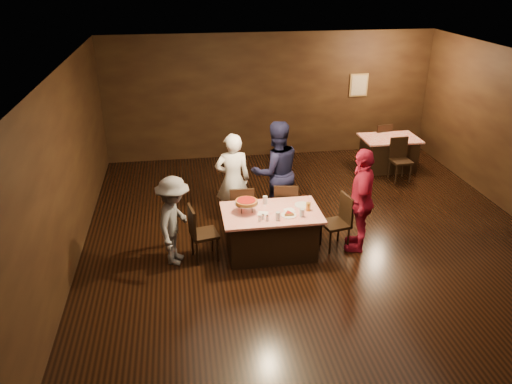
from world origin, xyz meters
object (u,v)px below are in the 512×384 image
at_px(chair_far_right, 285,206).
at_px(glass_back, 265,200).
at_px(diner_red_shirt, 361,200).
at_px(diner_white_jacket, 233,180).
at_px(main_table, 271,232).
at_px(diner_navy_hoodie, 276,172).
at_px(chair_back_near, 401,160).
at_px(glass_front_left, 278,216).
at_px(chair_end_right, 335,223).
at_px(glass_front_right, 302,213).
at_px(glass_amber, 308,207).
at_px(chair_end_left, 204,233).
at_px(back_table, 388,153).
at_px(chair_back_far, 379,141).
at_px(plate_empty, 302,205).
at_px(chair_far_left, 241,209).
at_px(diner_grey_knit, 174,221).
at_px(pizza_stand, 246,202).

relative_size(chair_far_right, glass_back, 6.79).
bearing_deg(diner_red_shirt, diner_white_jacket, -99.74).
xyz_separation_m(main_table, diner_navy_hoodie, (0.30, 1.19, 0.58)).
bearing_deg(diner_red_shirt, chair_back_near, 165.52).
bearing_deg(glass_front_left, chair_end_right, 15.95).
xyz_separation_m(glass_front_right, glass_amber, (0.15, 0.20, 0.00)).
xyz_separation_m(chair_end_left, diner_navy_hoodie, (1.40, 1.19, 0.49)).
height_order(chair_end_right, glass_front_right, chair_end_right).
distance_m(back_table, glass_back, 4.59).
bearing_deg(chair_back_far, diner_white_jacket, 23.95).
bearing_deg(chair_far_right, diner_navy_hoodie, -66.43).
xyz_separation_m(main_table, back_table, (3.40, 3.29, 0.00)).
xyz_separation_m(chair_end_right, chair_back_near, (2.30, 2.59, 0.00)).
height_order(chair_end_right, plate_empty, chair_end_right).
bearing_deg(plate_empty, chair_back_far, 52.68).
distance_m(chair_far_left, chair_end_right, 1.68).
bearing_deg(chair_end_left, diner_grey_knit, 82.42).
distance_m(glass_front_left, glass_amber, 0.60).
bearing_deg(glass_front_right, pizza_stand, 160.56).
relative_size(main_table, chair_far_right, 1.68).
bearing_deg(pizza_stand, back_table, 40.44).
xyz_separation_m(main_table, chair_back_far, (3.40, 3.89, 0.09)).
xyz_separation_m(chair_back_far, pizza_stand, (-3.80, -3.84, 0.48)).
distance_m(chair_far_right, diner_white_jacket, 1.06).
bearing_deg(plate_empty, diner_red_shirt, -12.00).
distance_m(chair_end_right, chair_back_near, 3.47).
height_order(main_table, pizza_stand, pizza_stand).
bearing_deg(back_table, chair_back_near, -90.00).
relative_size(pizza_stand, glass_back, 2.71).
distance_m(chair_end_right, pizza_stand, 1.57).
distance_m(chair_end_right, glass_amber, 0.62).
relative_size(diner_white_jacket, diner_red_shirt, 0.98).
xyz_separation_m(chair_end_left, pizza_stand, (0.70, 0.05, 0.48)).
xyz_separation_m(plate_empty, glass_front_left, (-0.50, -0.45, 0.06)).
bearing_deg(glass_front_right, diner_grey_knit, 173.67).
bearing_deg(chair_end_right, glass_amber, -95.32).
xyz_separation_m(chair_back_near, pizza_stand, (-3.80, -2.54, 0.48)).
bearing_deg(main_table, diner_white_jacket, 113.40).
relative_size(chair_back_far, pizza_stand, 2.50).
xyz_separation_m(main_table, plate_empty, (0.55, 0.15, 0.39)).
bearing_deg(chair_back_near, diner_red_shirt, -128.76).
height_order(chair_far_left, glass_back, chair_far_left).
xyz_separation_m(diner_red_shirt, pizza_stand, (-1.90, 0.10, 0.06)).
relative_size(back_table, glass_amber, 9.29).
distance_m(chair_end_left, glass_amber, 1.74).
relative_size(chair_end_left, glass_back, 6.79).
distance_m(diner_navy_hoodie, glass_front_right, 1.45).
bearing_deg(chair_far_right, chair_end_right, 143.92).
bearing_deg(glass_front_left, diner_white_jacket, 110.69).
bearing_deg(main_table, chair_back_near, 37.29).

